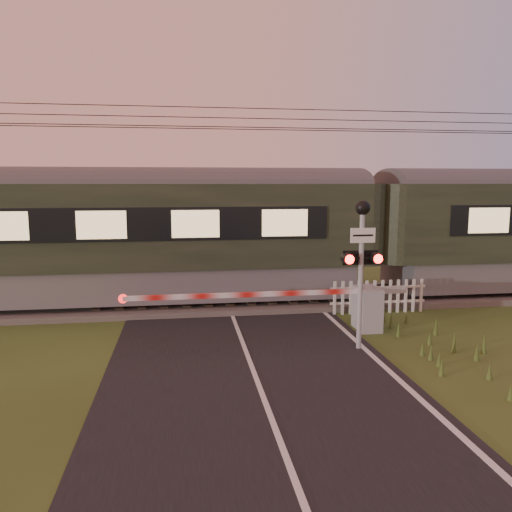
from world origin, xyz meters
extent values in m
plane|color=#36471B|center=(0.00, 0.00, 0.00)|extent=(160.00, 160.00, 0.00)
cube|color=black|center=(0.00, 0.00, 0.01)|extent=(6.00, 140.00, 0.02)
cube|color=#47423D|center=(0.00, 6.50, 0.06)|extent=(140.00, 3.40, 0.24)
cube|color=slate|center=(0.00, 5.78, 0.26)|extent=(140.00, 0.08, 0.14)
cube|color=slate|center=(0.00, 7.22, 0.26)|extent=(140.00, 0.08, 0.14)
cube|color=#2D2116|center=(0.00, 6.50, 0.19)|extent=(0.24, 2.20, 0.06)
cylinder|color=black|center=(0.00, 6.20, 5.50)|extent=(120.00, 0.02, 0.02)
cylinder|color=black|center=(0.00, 6.80, 5.50)|extent=(120.00, 0.02, 0.02)
cylinder|color=black|center=(0.00, 6.50, 6.10)|extent=(120.00, 0.02, 0.02)
cylinder|color=black|center=(0.00, 6.50, 5.80)|extent=(120.00, 0.02, 0.02)
cube|color=slate|center=(-6.15, 6.50, 0.83)|extent=(20.02, 2.65, 0.99)
cube|color=black|center=(-6.15, 6.50, 2.56)|extent=(20.85, 2.88, 2.48)
cylinder|color=#4C4C4F|center=(-6.15, 6.50, 3.80)|extent=(20.85, 1.01, 1.01)
cube|color=#FFD893|center=(-6.15, 5.02, 2.69)|extent=(17.93, 0.04, 0.77)
cube|color=gray|center=(3.38, 3.06, 0.56)|extent=(0.56, 0.87, 1.12)
cylinder|color=gray|center=(3.23, 3.06, 0.56)|extent=(0.12, 0.12, 1.12)
cube|color=gray|center=(3.94, 3.06, 1.04)|extent=(0.92, 0.16, 0.16)
cube|color=red|center=(0.19, 3.06, 1.04)|extent=(6.08, 0.11, 0.11)
cylinder|color=red|center=(-2.85, 3.06, 1.04)|extent=(0.22, 0.04, 0.22)
cylinder|color=gray|center=(2.63, 1.60, 1.57)|extent=(0.11, 0.11, 3.14)
cube|color=white|center=(2.63, 1.54, 2.67)|extent=(0.57, 0.03, 0.33)
sphere|color=black|center=(2.63, 1.60, 3.28)|extent=(0.33, 0.33, 0.33)
cube|color=black|center=(2.63, 1.60, 2.14)|extent=(0.78, 0.06, 0.06)
cylinder|color=#FF140C|center=(2.30, 1.42, 2.14)|extent=(0.21, 0.02, 0.21)
cylinder|color=#FF140C|center=(2.97, 1.42, 2.14)|extent=(0.21, 0.02, 0.21)
cube|color=black|center=(2.63, 1.65, 2.14)|extent=(0.84, 0.02, 0.33)
cube|color=silver|center=(4.32, 4.63, 0.33)|extent=(2.92, 0.04, 0.07)
cube|color=silver|center=(4.32, 4.63, 0.78)|extent=(2.92, 0.04, 0.07)
camera|label=1|loc=(-1.36, -9.13, 3.83)|focal=35.00mm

